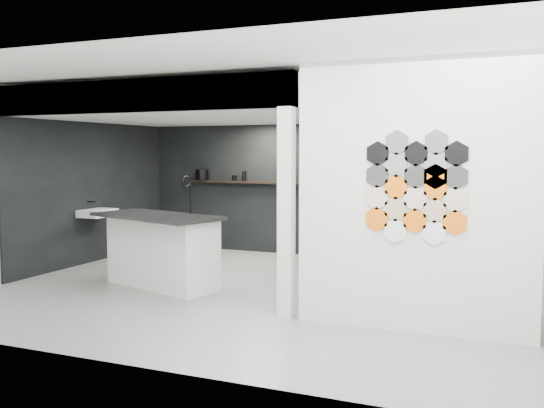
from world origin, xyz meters
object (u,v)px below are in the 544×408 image
(glass_vase, at_px, (332,179))
(wall_basin, at_px, (98,213))
(kettle, at_px, (313,178))
(utensil_cup, at_px, (234,178))
(stockpot, at_px, (202,175))
(partition_panel, at_px, (414,197))
(kitchen_island, at_px, (162,250))
(glass_bowl, at_px, (332,180))
(bottle_dark, at_px, (244,176))

(glass_vase, bearing_deg, wall_basin, -148.65)
(kettle, relative_size, utensil_cup, 1.85)
(stockpot, bearing_deg, utensil_cup, 0.00)
(partition_panel, distance_m, kettle, 4.56)
(glass_vase, bearing_deg, stockpot, 180.00)
(kitchen_island, xyz_separation_m, glass_vase, (1.46, 3.12, 0.87))
(partition_panel, bearing_deg, wall_basin, 161.77)
(glass_vase, bearing_deg, utensil_cup, 180.00)
(glass_bowl, xyz_separation_m, bottle_dark, (-1.69, 0.00, 0.04))
(bottle_dark, bearing_deg, glass_bowl, 0.00)
(partition_panel, relative_size, kettle, 14.75)
(kitchen_island, distance_m, stockpot, 3.43)
(kitchen_island, distance_m, glass_vase, 3.55)
(kettle, relative_size, glass_vase, 1.40)
(bottle_dark, bearing_deg, wall_basin, -129.49)
(stockpot, relative_size, utensil_cup, 2.43)
(kettle, height_order, glass_bowl, kettle)
(wall_basin, relative_size, glass_bowl, 4.42)
(kitchen_island, bearing_deg, glass_bowl, 82.51)
(kitchen_island, bearing_deg, kettle, 88.06)
(bottle_dark, bearing_deg, kitchen_island, -85.82)
(stockpot, bearing_deg, partition_panel, -39.74)
(partition_panel, height_order, glass_bowl, partition_panel)
(partition_panel, distance_m, glass_vase, 4.39)
(wall_basin, relative_size, bottle_dark, 3.30)
(glass_vase, height_order, utensil_cup, glass_vase)
(wall_basin, relative_size, kettle, 3.16)
(partition_panel, distance_m, utensil_cup, 5.54)
(glass_vase, relative_size, utensil_cup, 1.32)
(kettle, bearing_deg, utensil_cup, -159.98)
(stockpot, distance_m, bottle_dark, 0.89)
(wall_basin, bearing_deg, stockpot, 68.43)
(bottle_dark, relative_size, utensil_cup, 1.77)
(utensil_cup, bearing_deg, kettle, 0.00)
(utensil_cup, bearing_deg, glass_bowl, 0.00)
(glass_vase, bearing_deg, partition_panel, -61.77)
(wall_basin, xyz_separation_m, bottle_dark, (1.70, 2.07, 0.56))
(kitchen_island, xyz_separation_m, glass_bowl, (1.46, 3.12, 0.85))
(partition_panel, xyz_separation_m, stockpot, (-4.65, 3.87, 0.02))
(stockpot, bearing_deg, bottle_dark, 0.00)
(utensil_cup, bearing_deg, kitchen_island, -82.15)
(partition_panel, xyz_separation_m, kettle, (-2.43, 3.87, 0.00))
(partition_panel, height_order, kettle, partition_panel)
(wall_basin, height_order, glass_vase, glass_vase)
(kitchen_island, xyz_separation_m, kettle, (1.11, 3.12, 0.88))
(wall_basin, height_order, kettle, kettle)
(kettle, bearing_deg, partition_panel, -37.84)
(kitchen_island, relative_size, stockpot, 8.30)
(bottle_dark, bearing_deg, partition_panel, -45.76)
(stockpot, xyz_separation_m, glass_vase, (2.57, 0.00, -0.03))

